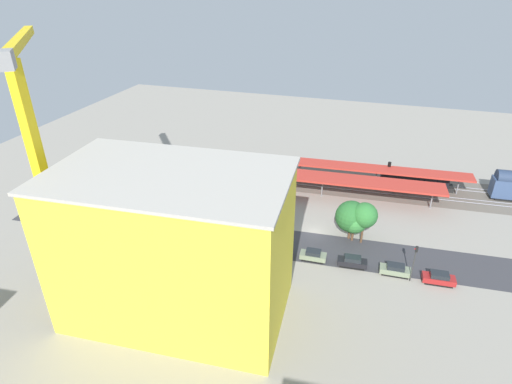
% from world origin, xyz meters
% --- Properties ---
extents(ground_plane, '(180.52, 180.52, 0.00)m').
position_xyz_m(ground_plane, '(0.00, 0.00, 0.00)').
color(ground_plane, gray).
rests_on(ground_plane, ground).
extents(rail_bed, '(113.42, 20.11, 0.01)m').
position_xyz_m(rail_bed, '(0.00, -21.80, 0.00)').
color(rail_bed, '#665E54').
rests_on(rail_bed, ground).
extents(street_asphalt, '(113.16, 15.62, 0.01)m').
position_xyz_m(street_asphalt, '(0.00, 4.65, 0.00)').
color(street_asphalt, '#38383D').
rests_on(street_asphalt, ground).
extents(track_rails, '(112.64, 13.70, 0.12)m').
position_xyz_m(track_rails, '(0.00, -21.80, 0.18)').
color(track_rails, '#9E9EA8').
rests_on(track_rails, ground).
extents(platform_canopy_near, '(48.16, 8.16, 4.53)m').
position_xyz_m(platform_canopy_near, '(1.15, -14.29, 4.29)').
color(platform_canopy_near, '#B73328').
rests_on(platform_canopy_near, ground).
extents(platform_canopy_far, '(55.83, 7.39, 4.25)m').
position_xyz_m(platform_canopy_far, '(-1.02, -22.00, 4.02)').
color(platform_canopy_far, '#B73328').
rests_on(platform_canopy_far, ground).
extents(locomotive, '(15.36, 3.76, 5.25)m').
position_xyz_m(locomotive, '(-17.87, -24.55, 1.88)').
color(locomotive, black).
rests_on(locomotive, ground).
extents(parked_car_0, '(4.83, 2.16, 1.84)m').
position_xyz_m(parked_car_0, '(-20.15, 8.17, 0.81)').
color(parked_car_0, black).
rests_on(parked_car_0, ground).
extents(parked_car_1, '(4.72, 1.96, 1.78)m').
position_xyz_m(parked_car_1, '(-13.83, 7.95, 0.79)').
color(parked_car_1, black).
rests_on(parked_car_1, ground).
extents(parked_car_2, '(4.73, 2.10, 1.78)m').
position_xyz_m(parked_car_2, '(-7.27, 7.79, 0.79)').
color(parked_car_2, black).
rests_on(parked_car_2, ground).
extents(parked_car_3, '(4.31, 1.99, 1.76)m').
position_xyz_m(parked_car_3, '(-0.98, 7.95, 0.78)').
color(parked_car_3, black).
rests_on(parked_car_3, ground).
extents(parked_car_4, '(4.72, 1.93, 1.70)m').
position_xyz_m(parked_car_4, '(5.42, 8.01, 0.75)').
color(parked_car_4, black).
rests_on(parked_car_4, ground).
extents(construction_building, '(29.40, 18.27, 20.42)m').
position_xyz_m(construction_building, '(14.74, 24.27, 10.21)').
color(construction_building, yellow).
rests_on(construction_building, ground).
extents(construction_roof_slab, '(30.04, 18.90, 0.40)m').
position_xyz_m(construction_roof_slab, '(14.74, 24.27, 20.62)').
color(construction_roof_slab, '#B7B2A8').
rests_on(construction_roof_slab, construction_building).
extents(tower_crane, '(18.83, 23.86, 34.61)m').
position_xyz_m(tower_crane, '(34.56, 22.63, 20.90)').
color(tower_crane, gray).
rests_on(tower_crane, ground).
extents(box_truck_0, '(9.81, 3.26, 3.12)m').
position_xyz_m(box_truck_0, '(23.87, 11.73, 1.54)').
color(box_truck_0, black).
rests_on(box_truck_0, ground).
extents(box_truck_1, '(8.61, 3.62, 3.46)m').
position_xyz_m(box_truck_1, '(21.13, 10.68, 1.68)').
color(box_truck_1, black).
rests_on(box_truck_1, ground).
extents(street_tree_0, '(4.65, 4.65, 6.46)m').
position_xyz_m(street_tree_0, '(-6.56, 0.36, 4.12)').
color(street_tree_0, brown).
rests_on(street_tree_0, ground).
extents(street_tree_1, '(5.67, 5.67, 8.80)m').
position_xyz_m(street_tree_1, '(34.31, -0.71, 5.95)').
color(street_tree_1, brown).
rests_on(street_tree_1, ground).
extents(street_tree_2, '(4.39, 4.39, 7.69)m').
position_xyz_m(street_tree_2, '(-8.13, 0.62, 5.47)').
color(street_tree_2, brown).
rests_on(street_tree_2, ground).
extents(street_tree_3, '(5.54, 5.54, 7.22)m').
position_xyz_m(street_tree_3, '(-5.96, -0.08, 4.44)').
color(street_tree_3, brown).
rests_on(street_tree_3, ground).
extents(traffic_light, '(0.50, 0.36, 6.36)m').
position_xyz_m(traffic_light, '(-16.09, 8.96, 4.23)').
color(traffic_light, '#333333').
rests_on(traffic_light, ground).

